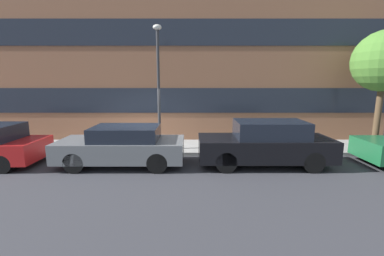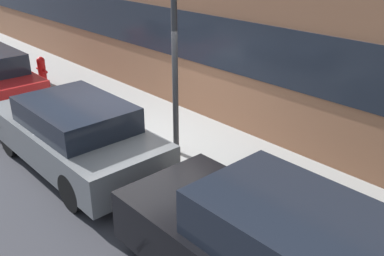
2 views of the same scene
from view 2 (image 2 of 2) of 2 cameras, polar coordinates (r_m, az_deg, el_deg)
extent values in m
plane|color=#333338|center=(8.62, -7.59, -3.62)|extent=(56.00, 56.00, 0.00)
cube|color=gray|center=(9.19, -1.99, -1.10)|extent=(28.00, 2.21, 0.14)
cube|color=#1E232D|center=(9.29, 3.05, 11.35)|extent=(25.76, 0.04, 1.10)
cylinder|color=black|center=(13.73, -24.11, 6.37)|extent=(0.58, 0.18, 0.58)
cylinder|color=black|center=(11.55, -20.04, 3.95)|extent=(0.58, 0.18, 0.58)
cube|color=slate|center=(8.23, -15.42, -1.39)|extent=(4.10, 1.67, 0.64)
cube|color=black|center=(7.89, -15.29, 1.80)|extent=(2.13, 1.47, 0.45)
cylinder|color=black|center=(9.17, -23.09, -1.51)|extent=(0.63, 0.18, 0.63)
cylinder|color=black|center=(9.68, -14.93, 1.00)|extent=(0.63, 0.18, 0.63)
cylinder|color=black|center=(7.05, -15.67, -8.21)|extent=(0.63, 0.18, 0.63)
cylinder|color=black|center=(7.70, -5.85, -4.45)|extent=(0.63, 0.18, 0.63)
cube|color=black|center=(4.62, 14.31, -13.28)|extent=(2.25, 1.42, 0.55)
cylinder|color=black|center=(6.34, 5.74, -11.20)|extent=(0.66, 0.18, 0.66)
cylinder|color=red|center=(13.12, -19.17, 5.80)|extent=(0.32, 0.32, 0.04)
cylinder|color=red|center=(13.04, -19.35, 7.06)|extent=(0.22, 0.22, 0.57)
sphere|color=red|center=(12.95, -19.55, 8.44)|extent=(0.23, 0.23, 0.23)
cylinder|color=red|center=(13.20, -19.74, 7.46)|extent=(0.18, 0.09, 0.09)
cylinder|color=red|center=(12.85, -19.01, 7.13)|extent=(0.18, 0.09, 0.09)
cylinder|color=#2D2D30|center=(7.61, -2.36, 11.90)|extent=(0.11, 0.11, 4.47)
camera|label=1|loc=(6.82, -86.71, -9.72)|focal=24.00mm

